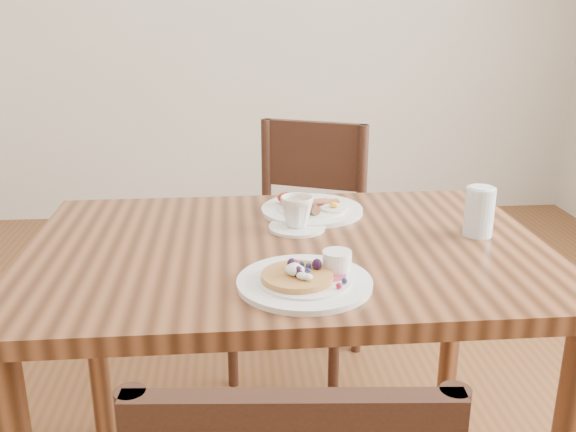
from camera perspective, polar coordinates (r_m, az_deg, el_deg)
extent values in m
cube|color=brown|center=(1.49, 0.00, -3.28)|extent=(1.20, 0.80, 0.04)
cylinder|color=brown|center=(2.06, 14.40, -8.83)|extent=(0.06, 0.06, 0.71)
cylinder|color=brown|center=(2.00, -16.77, -10.01)|extent=(0.06, 0.06, 0.71)
cube|color=#381F14|center=(2.23, 0.90, -3.38)|extent=(0.55, 0.55, 0.04)
cylinder|color=#381F14|center=(2.24, -5.00, -10.06)|extent=(0.04, 0.04, 0.43)
cylinder|color=#381F14|center=(2.14, 4.11, -11.52)|extent=(0.04, 0.04, 0.43)
cylinder|color=#381F14|center=(2.54, -1.82, -6.38)|extent=(0.04, 0.04, 0.43)
cylinder|color=#381F14|center=(2.45, 6.20, -7.45)|extent=(0.04, 0.04, 0.43)
cylinder|color=#381F14|center=(2.29, 6.59, 2.73)|extent=(0.04, 0.04, 0.43)
cylinder|color=#381F14|center=(2.38, -1.93, 3.49)|extent=(0.04, 0.04, 0.43)
cube|color=#381F14|center=(2.31, 2.34, 5.46)|extent=(0.36, 0.18, 0.24)
cylinder|color=white|center=(1.28, 1.48, -5.94)|extent=(0.27, 0.27, 0.01)
cylinder|color=white|center=(1.27, 1.48, -5.65)|extent=(0.19, 0.19, 0.01)
cylinder|color=#B22D59|center=(1.29, 3.65, -5.24)|extent=(0.07, 0.07, 0.00)
cylinder|color=#C68C47|center=(1.26, 0.83, -5.40)|extent=(0.14, 0.14, 0.01)
ellipsoid|color=white|center=(1.25, 0.63, -4.79)|extent=(0.03, 0.03, 0.02)
ellipsoid|color=white|center=(1.23, 1.44, -5.39)|extent=(0.02, 0.02, 0.01)
cylinder|color=white|center=(1.31, 4.37, -3.97)|extent=(0.06, 0.06, 0.04)
cylinder|color=#591E07|center=(1.30, 4.39, -3.32)|extent=(0.05, 0.05, 0.00)
sphere|color=black|center=(1.28, 2.11, -4.46)|extent=(0.02, 0.02, 0.02)
sphere|color=#1E234C|center=(1.29, 2.07, -4.29)|extent=(0.01, 0.01, 0.01)
sphere|color=#1E234C|center=(1.31, 1.31, -4.02)|extent=(0.01, 0.01, 0.01)
sphere|color=#B21938|center=(1.29, 0.68, -4.28)|extent=(0.02, 0.02, 0.02)
sphere|color=black|center=(1.28, -0.01, -4.36)|extent=(0.02, 0.02, 0.02)
sphere|color=#1E234C|center=(1.26, -0.26, -4.91)|extent=(0.01, 0.01, 0.01)
sphere|color=black|center=(1.26, 0.84, -4.82)|extent=(0.02, 0.02, 0.02)
sphere|color=#1E234C|center=(1.25, 1.57, -5.13)|extent=(0.01, 0.01, 0.01)
sphere|color=#1E234C|center=(1.26, 2.58, -5.01)|extent=(0.01, 0.01, 0.01)
sphere|color=#1E234C|center=(1.24, 4.82, -6.01)|extent=(0.01, 0.01, 0.01)
sphere|color=#B21938|center=(1.27, 5.14, -5.28)|extent=(0.01, 0.01, 0.01)
cylinder|color=white|center=(1.71, 2.14, 0.54)|extent=(0.27, 0.27, 0.01)
cylinder|color=white|center=(1.71, 2.15, 0.76)|extent=(0.19, 0.19, 0.01)
cylinder|color=brown|center=(1.68, 0.88, 1.04)|extent=(0.06, 0.10, 0.03)
cylinder|color=brown|center=(1.67, 1.79, 0.90)|extent=(0.06, 0.10, 0.03)
cube|color=maroon|center=(1.74, 2.35, 1.29)|extent=(0.08, 0.04, 0.01)
cube|color=maroon|center=(1.72, 3.24, 1.29)|extent=(0.08, 0.03, 0.01)
cylinder|color=white|center=(1.69, 4.13, 0.69)|extent=(0.07, 0.07, 0.00)
ellipsoid|color=yellow|center=(1.68, 4.14, 1.02)|extent=(0.03, 0.03, 0.01)
ellipsoid|color=#A5190F|center=(1.73, -0.14, 1.64)|extent=(0.05, 0.05, 0.03)
cylinder|color=white|center=(1.59, 0.79, -1.01)|extent=(0.14, 0.14, 0.01)
imported|color=white|center=(1.57, 0.80, 0.42)|extent=(0.11, 0.11, 0.08)
cylinder|color=tan|center=(1.56, 0.80, 1.32)|extent=(0.07, 0.07, 0.00)
cylinder|color=silver|center=(1.59, 16.63, 0.37)|extent=(0.07, 0.07, 0.12)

